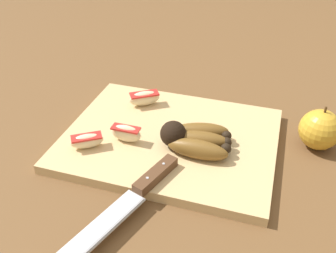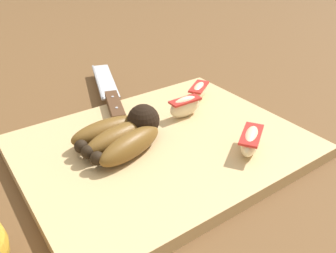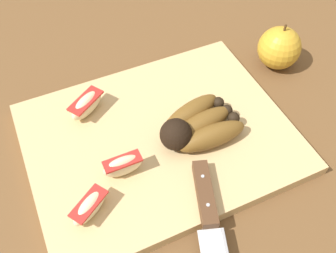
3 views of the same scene
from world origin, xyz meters
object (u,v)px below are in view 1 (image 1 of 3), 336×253
object	(u,v)px
banana_bunch	(194,139)
whole_apple	(320,130)
apple_wedge_near	(87,141)
chefs_knife	(138,192)
apple_wedge_far	(144,98)
apple_wedge_middle	(126,133)

from	to	relation	value
banana_bunch	whole_apple	distance (m)	0.25
whole_apple	apple_wedge_near	bearing A→B (deg)	-158.80
chefs_knife	apple_wedge_far	xyz separation A→B (m)	(-0.09, 0.27, 0.01)
apple_wedge_far	apple_wedge_middle	bearing A→B (deg)	-84.50
banana_bunch	apple_wedge_middle	size ratio (longest dim) A/B	2.25
apple_wedge_middle	chefs_knife	bearing A→B (deg)	-60.40
apple_wedge_middle	apple_wedge_near	bearing A→B (deg)	-147.47
banana_bunch	chefs_knife	world-z (taller)	banana_bunch
banana_bunch	apple_wedge_near	bearing A→B (deg)	-162.62
chefs_knife	apple_wedge_near	xyz separation A→B (m)	(-0.14, 0.09, 0.01)
apple_wedge_middle	apple_wedge_far	size ratio (longest dim) A/B	0.85
whole_apple	apple_wedge_far	bearing A→B (deg)	177.69
banana_bunch	apple_wedge_near	world-z (taller)	banana_bunch
banana_bunch	apple_wedge_near	size ratio (longest dim) A/B	2.12
apple_wedge_middle	whole_apple	distance (m)	0.38
apple_wedge_far	chefs_knife	bearing A→B (deg)	-71.94
apple_wedge_near	apple_wedge_middle	distance (m)	0.08
apple_wedge_middle	banana_bunch	bearing A→B (deg)	8.81
apple_wedge_near	whole_apple	distance (m)	0.45
apple_wedge_near	apple_wedge_middle	bearing A→B (deg)	32.53
chefs_knife	apple_wedge_far	world-z (taller)	apple_wedge_far
banana_bunch	apple_wedge_near	xyz separation A→B (m)	(-0.19, -0.06, -0.00)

